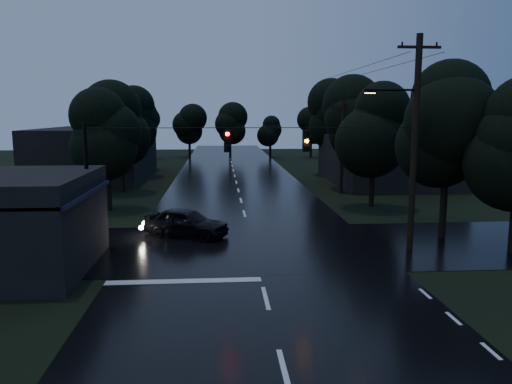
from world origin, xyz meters
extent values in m
plane|color=black|center=(0.00, 0.00, 0.00)|extent=(160.00, 160.00, 0.00)
cube|color=black|center=(0.00, 30.00, 0.00)|extent=(12.00, 120.00, 0.02)
cube|color=black|center=(0.00, 12.00, 0.00)|extent=(60.00, 9.00, 0.02)
cube|color=black|center=(-10.00, 9.00, 3.20)|extent=(6.00, 7.00, 0.12)
cube|color=black|center=(-7.00, 9.00, 3.20)|extent=(0.30, 7.00, 0.15)
cylinder|color=black|center=(-7.20, 6.00, 1.50)|extent=(0.10, 0.10, 3.00)
cylinder|color=black|center=(-7.20, 12.00, 1.50)|extent=(0.10, 0.10, 3.00)
cube|color=#ECC55E|center=(-7.05, 7.50, 2.50)|extent=(0.06, 1.60, 0.50)
cube|color=#ECC55E|center=(-7.05, 10.20, 2.50)|extent=(0.06, 1.20, 0.50)
cube|color=black|center=(14.00, 34.00, 2.20)|extent=(10.00, 14.00, 4.40)
cube|color=black|center=(-14.00, 40.00, 2.50)|extent=(10.00, 16.00, 5.00)
cylinder|color=black|center=(7.50, 11.00, 5.00)|extent=(0.30, 0.30, 10.00)
cube|color=black|center=(7.50, 11.00, 9.40)|extent=(2.00, 0.12, 0.12)
cylinder|color=black|center=(6.40, 11.00, 7.50)|extent=(2.20, 0.10, 0.10)
cube|color=black|center=(5.30, 11.00, 7.45)|extent=(0.60, 0.25, 0.18)
cube|color=#FFB266|center=(5.30, 11.00, 7.35)|extent=(0.45, 0.18, 0.03)
cylinder|color=black|center=(8.30, 28.00, 3.75)|extent=(0.30, 0.30, 7.50)
cube|color=black|center=(8.30, 28.00, 6.90)|extent=(2.00, 0.12, 0.12)
cylinder|color=black|center=(-7.50, 11.00, 3.00)|extent=(0.18, 0.18, 6.00)
cylinder|color=black|center=(0.00, 11.00, 5.80)|extent=(15.00, 0.03, 0.03)
cube|color=black|center=(-1.20, 11.00, 5.20)|extent=(0.32, 0.25, 1.00)
sphere|color=#FF0C07|center=(-1.20, 10.85, 5.20)|extent=(0.18, 0.18, 0.18)
cube|color=black|center=(2.40, 11.00, 5.20)|extent=(0.32, 0.25, 1.00)
sphere|color=orange|center=(2.40, 10.85, 5.20)|extent=(0.18, 0.18, 0.18)
cylinder|color=black|center=(10.00, 13.00, 1.40)|extent=(0.36, 0.36, 2.80)
sphere|color=black|center=(10.00, 13.00, 4.80)|extent=(4.48, 4.48, 4.48)
sphere|color=black|center=(10.00, 13.00, 6.00)|extent=(4.48, 4.48, 4.48)
sphere|color=black|center=(10.00, 13.00, 7.20)|extent=(4.48, 4.48, 4.48)
cylinder|color=black|center=(-9.00, 22.00, 1.22)|extent=(0.36, 0.36, 2.45)
sphere|color=black|center=(-9.00, 22.00, 4.20)|extent=(3.92, 3.92, 3.92)
sphere|color=black|center=(-9.00, 22.00, 5.25)|extent=(3.92, 3.92, 3.92)
sphere|color=black|center=(-9.00, 22.00, 6.30)|extent=(3.92, 3.92, 3.92)
cylinder|color=black|center=(-9.60, 30.00, 1.31)|extent=(0.36, 0.36, 2.62)
sphere|color=black|center=(-9.60, 30.00, 4.50)|extent=(4.20, 4.20, 4.20)
sphere|color=black|center=(-9.60, 30.00, 5.62)|extent=(4.20, 4.20, 4.20)
sphere|color=black|center=(-9.60, 30.00, 6.75)|extent=(4.20, 4.20, 4.20)
cylinder|color=black|center=(-10.20, 40.00, 1.40)|extent=(0.36, 0.36, 2.80)
sphere|color=black|center=(-10.20, 40.00, 4.80)|extent=(4.48, 4.48, 4.48)
sphere|color=black|center=(-10.20, 40.00, 6.00)|extent=(4.48, 4.48, 4.48)
sphere|color=black|center=(-10.20, 40.00, 7.20)|extent=(4.48, 4.48, 4.48)
cylinder|color=black|center=(9.00, 22.00, 1.31)|extent=(0.36, 0.36, 2.62)
sphere|color=black|center=(9.00, 22.00, 4.50)|extent=(4.20, 4.20, 4.20)
sphere|color=black|center=(9.00, 22.00, 5.62)|extent=(4.20, 4.20, 4.20)
sphere|color=black|center=(9.00, 22.00, 6.75)|extent=(4.20, 4.20, 4.20)
cylinder|color=black|center=(9.60, 30.00, 1.40)|extent=(0.36, 0.36, 2.80)
sphere|color=black|center=(9.60, 30.00, 4.80)|extent=(4.48, 4.48, 4.48)
sphere|color=black|center=(9.60, 30.00, 6.00)|extent=(4.48, 4.48, 4.48)
sphere|color=black|center=(9.60, 30.00, 7.20)|extent=(4.48, 4.48, 4.48)
cylinder|color=black|center=(10.20, 40.00, 1.49)|extent=(0.36, 0.36, 2.97)
sphere|color=black|center=(10.20, 40.00, 5.10)|extent=(4.76, 4.76, 4.76)
sphere|color=black|center=(10.20, 40.00, 6.38)|extent=(4.76, 4.76, 4.76)
sphere|color=black|center=(10.20, 40.00, 7.65)|extent=(4.76, 4.76, 4.76)
imported|color=black|center=(-3.35, 14.22, 0.76)|extent=(4.83, 3.48, 1.53)
camera|label=1|loc=(-1.57, -11.64, 6.43)|focal=35.00mm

